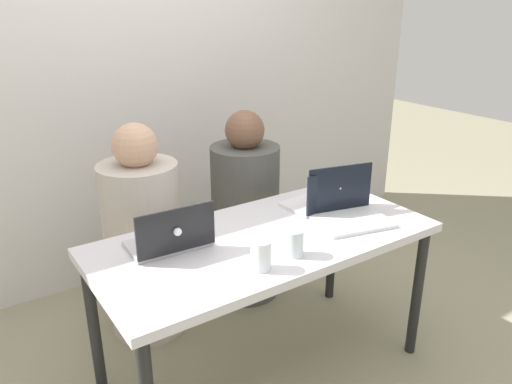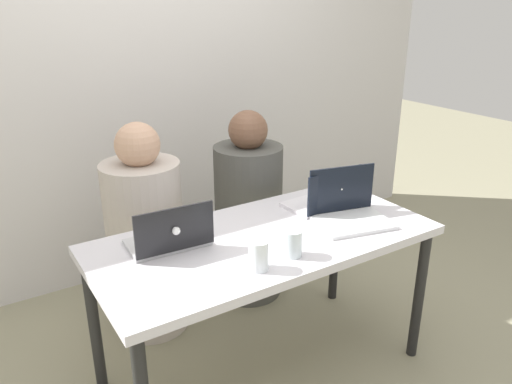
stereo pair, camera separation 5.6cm
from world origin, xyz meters
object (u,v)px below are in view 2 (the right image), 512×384
laptop_back_right (324,199)px  water_glass_left (258,257)px  water_glass_center (293,245)px  person_on_right (249,216)px  laptop_back_left (170,238)px  laptop_front_right (349,210)px  person_on_left (146,241)px

laptop_back_right → water_glass_left: 0.69m
laptop_back_right → water_glass_left: size_ratio=2.90×
water_glass_left → water_glass_center: bearing=5.5°
person_on_right → water_glass_center: bearing=54.4°
laptop_back_left → water_glass_center: size_ratio=3.06×
person_on_right → laptop_back_right: size_ratio=3.25×
laptop_front_right → water_glass_left: size_ratio=3.17×
person_on_left → laptop_front_right: (0.73, -0.73, 0.27)m
laptop_back_right → person_on_left: bearing=-39.3°
laptop_back_left → water_glass_left: laptop_back_left is taller
water_glass_center → water_glass_left: bearing=-174.5°
person_on_left → laptop_back_right: size_ratio=3.29×
water_glass_left → water_glass_center: 0.17m
laptop_back_left → water_glass_center: 0.51m
person_on_right → water_glass_left: bearing=45.4°
laptop_front_right → laptop_back_right: bearing=101.5°
laptop_front_right → laptop_back_right: 0.18m
water_glass_left → water_glass_center: (0.17, 0.02, -0.00)m
person_on_left → water_glass_left: bearing=96.3°
person_on_right → laptop_back_right: person_on_right is taller
laptop_front_right → water_glass_left: 0.61m
person_on_left → laptop_back_left: (-0.08, -0.53, 0.26)m
water_glass_left → water_glass_center: size_ratio=1.08×
person_on_right → water_glass_center: (-0.32, -0.86, 0.27)m
person_on_left → water_glass_left: (0.13, -0.88, 0.27)m
person_on_left → laptop_back_left: 0.60m
person_on_left → water_glass_left: size_ratio=9.53×
person_on_right → person_on_left: bearing=-15.0°
person_on_left → laptop_back_left: person_on_left is taller
laptop_back_left → water_glass_left: size_ratio=2.85×
laptop_back_left → water_glass_left: (0.21, -0.35, 0.01)m
water_glass_left → laptop_front_right: bearing=14.3°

